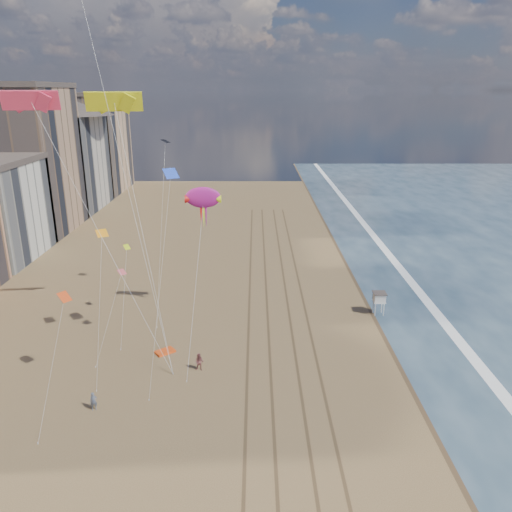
# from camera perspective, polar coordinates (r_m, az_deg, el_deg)

# --- Properties ---
(ground) EXTENTS (260.00, 260.00, 0.00)m
(ground) POSITION_cam_1_polar(r_m,az_deg,el_deg) (39.29, 0.52, -26.00)
(ground) COLOR brown
(ground) RESTS_ON ground
(wet_sand) EXTENTS (260.00, 260.00, 0.00)m
(wet_sand) POSITION_cam_1_polar(r_m,az_deg,el_deg) (75.91, 14.74, -3.46)
(wet_sand) COLOR #42301E
(wet_sand) RESTS_ON ground
(foam) EXTENTS (260.00, 260.00, 0.00)m
(foam) POSITION_cam_1_polar(r_m,az_deg,el_deg) (77.09, 17.76, -3.41)
(foam) COLOR white
(foam) RESTS_ON ground
(tracks) EXTENTS (7.68, 120.00, 0.01)m
(tracks) POSITION_cam_1_polar(r_m,az_deg,el_deg) (64.30, 2.55, -6.92)
(tracks) COLOR brown
(tracks) RESTS_ON ground
(buildings) EXTENTS (34.72, 131.35, 29.00)m
(buildings) POSITION_cam_1_polar(r_m,az_deg,el_deg) (105.00, -26.01, 8.95)
(buildings) COLOR #C6B284
(buildings) RESTS_ON ground
(lifeguard_stand) EXTENTS (1.67, 1.67, 3.01)m
(lifeguard_stand) POSITION_cam_1_polar(r_m,az_deg,el_deg) (65.85, 13.91, -4.64)
(lifeguard_stand) COLOR silver
(lifeguard_stand) RESTS_ON ground
(grounded_kite) EXTENTS (2.41, 2.27, 0.23)m
(grounded_kite) POSITION_cam_1_polar(r_m,az_deg,el_deg) (56.89, -10.36, -10.69)
(grounded_kite) COLOR #F54D14
(grounded_kite) RESTS_ON ground
(show_kite) EXTENTS (4.34, 8.03, 20.92)m
(show_kite) POSITION_cam_1_polar(r_m,az_deg,el_deg) (59.59, -6.07, 6.63)
(show_kite) COLOR #AA1A80
(show_kite) RESTS_ON ground
(kite_flyer_a) EXTENTS (0.74, 0.61, 1.75)m
(kite_flyer_a) POSITION_cam_1_polar(r_m,az_deg,el_deg) (49.02, -18.07, -15.51)
(kite_flyer_a) COLOR #4F5565
(kite_flyer_a) RESTS_ON ground
(kite_flyer_b) EXTENTS (1.01, 0.84, 1.92)m
(kite_flyer_b) POSITION_cam_1_polar(r_m,az_deg,el_deg) (52.70, -6.48, -11.95)
(kite_flyer_b) COLOR brown
(kite_flyer_b) RESTS_ON ground
(parafoils) EXTENTS (12.52, 5.92, 14.51)m
(parafoils) POSITION_cam_1_polar(r_m,az_deg,el_deg) (55.43, -19.95, 21.46)
(parafoils) COLOR black
(parafoils) RESTS_ON ground
(small_kites) EXTENTS (11.44, 21.35, 13.73)m
(small_kites) POSITION_cam_1_polar(r_m,az_deg,el_deg) (53.97, -14.32, 4.13)
(small_kites) COLOR black
(small_kites) RESTS_ON ground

